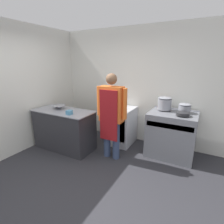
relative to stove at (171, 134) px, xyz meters
The scene contains 13 objects.
ground_plane 2.18m from the stove, 124.46° to the right, with size 14.00×14.00×0.00m, color #2D2D33.
wall_back 1.56m from the stove, 160.31° to the left, with size 8.00×0.05×2.70m.
wall_left 3.17m from the stove, 165.67° to the right, with size 0.05×8.00×2.70m.
prep_counter 2.32m from the stove, 159.70° to the right, with size 1.39×0.64×0.89m.
stove is the anchor object (origin of this frame).
fridge_unit 1.17m from the stove, behind, with size 0.58×0.67×0.87m.
person_cook 1.35m from the stove, 147.27° to the right, with size 0.64×0.24×1.71m.
mixing_bowl 2.50m from the stove, 162.43° to the right, with size 0.29×0.29×0.08m.
small_bowl 2.61m from the stove, 164.70° to the right, with size 0.19×0.19×0.06m.
plastic_tub 2.14m from the stove, 152.52° to the right, with size 0.11×0.11×0.09m.
stock_pot 0.66m from the stove, 149.21° to the left, with size 0.28×0.28×0.27m.
saute_pan 0.55m from the stove, 33.37° to the right, with size 0.25×0.25×0.05m.
sauce_pot 0.61m from the stove, 33.84° to the left, with size 0.24×0.24×0.17m.
Camera 1 is at (1.72, -1.78, 1.91)m, focal length 28.00 mm.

